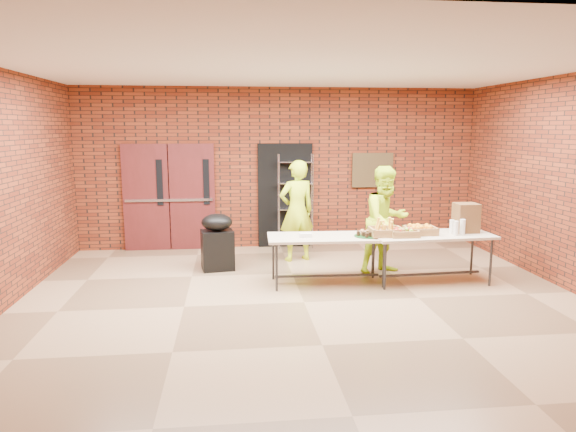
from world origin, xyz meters
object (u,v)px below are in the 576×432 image
object	(u,v)px
covered_grill	(217,242)
volunteer_man	(386,220)
coffee_dispenser	(466,218)
wire_rack	(295,201)
table_right	(432,238)
volunteer_woman	(297,211)
table_left	(327,240)

from	to	relation	value
covered_grill	volunteer_man	world-z (taller)	volunteer_man
coffee_dispenser	covered_grill	distance (m)	4.10
covered_grill	volunteer_man	distance (m)	2.87
wire_rack	coffee_dispenser	bearing A→B (deg)	-38.92
table_right	covered_grill	bearing A→B (deg)	158.68
coffee_dispenser	covered_grill	size ratio (longest dim) A/B	0.47
table_right	volunteer_man	xyz separation A→B (m)	(-0.56, 0.58, 0.19)
coffee_dispenser	volunteer_man	xyz separation A→B (m)	(-1.15, 0.48, -0.10)
volunteer_woman	wire_rack	bearing A→B (deg)	-112.75
covered_grill	volunteer_man	bearing A→B (deg)	-19.40
coffee_dispenser	volunteer_man	size ratio (longest dim) A/B	0.26
wire_rack	covered_grill	xyz separation A→B (m)	(-1.53, -1.47, -0.46)
covered_grill	table_left	bearing A→B (deg)	-39.13
table_right	volunteer_woman	xyz separation A→B (m)	(-1.93, 1.56, 0.21)
wire_rack	table_left	distance (m)	2.50
table_left	volunteer_woman	xyz separation A→B (m)	(-0.29, 1.47, 0.23)
volunteer_man	wire_rack	bearing A→B (deg)	99.45
wire_rack	volunteer_woman	distance (m)	1.02
table_right	volunteer_woman	world-z (taller)	volunteer_woman
table_left	table_right	xyz separation A→B (m)	(1.64, -0.09, 0.01)
table_left	volunteer_woman	world-z (taller)	volunteer_woman
covered_grill	volunteer_woman	bearing A→B (deg)	9.12
table_left	volunteer_man	size ratio (longest dim) A/B	1.04
table_left	volunteer_woman	size ratio (longest dim) A/B	1.02
wire_rack	table_right	xyz separation A→B (m)	(1.82, -2.57, -0.24)
covered_grill	coffee_dispenser	bearing A→B (deg)	-23.02
volunteer_man	covered_grill	bearing A→B (deg)	146.51
coffee_dispenser	volunteer_woman	world-z (taller)	volunteer_woman
wire_rack	coffee_dispenser	xyz separation A→B (m)	(2.41, -2.47, 0.05)
table_right	table_left	bearing A→B (deg)	173.55
table_left	table_right	world-z (taller)	table_right
table_left	table_right	size ratio (longest dim) A/B	0.97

